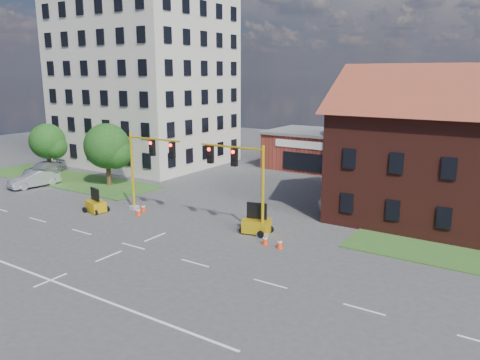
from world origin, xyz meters
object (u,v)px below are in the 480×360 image
at_px(signal_mast_west, 147,164).
at_px(trailer_east, 257,224).
at_px(signal_mast_east, 242,177).
at_px(trailer_west, 96,205).
at_px(pickup_white, 356,205).

xyz_separation_m(signal_mast_west, trailer_east, (9.68, 0.38, -3.27)).
relative_size(signal_mast_east, trailer_west, 3.31).
bearing_deg(signal_mast_west, signal_mast_east, 0.00).
bearing_deg(signal_mast_east, trailer_east, 21.24).
bearing_deg(trailer_east, signal_mast_west, 169.25).
height_order(trailer_west, trailer_east, trailer_east).
bearing_deg(pickup_white, signal_mast_west, 113.46).
distance_m(signal_mast_west, trailer_west, 5.38).
xyz_separation_m(signal_mast_west, signal_mast_east, (8.71, 0.00, 0.00)).
height_order(signal_mast_west, trailer_west, signal_mast_west).
bearing_deg(signal_mast_east, pickup_white, 58.54).
bearing_deg(pickup_white, signal_mast_east, 140.72).
xyz_separation_m(signal_mast_west, pickup_white, (13.87, 8.43, -3.14)).
xyz_separation_m(trailer_west, trailer_east, (13.27, 2.61, 0.06)).
distance_m(signal_mast_west, signal_mast_east, 8.71).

